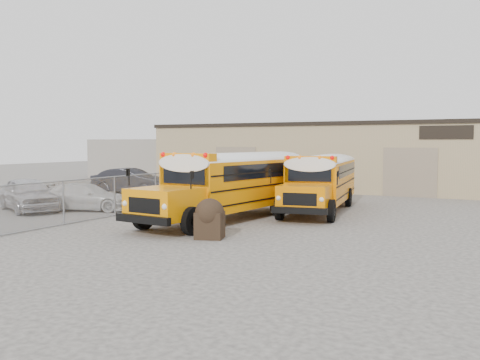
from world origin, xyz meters
The scene contains 10 objects.
ground centered at (0.00, 0.00, 0.00)m, with size 120.00×120.00×0.00m, color #464240.
warehouse centered at (0.00, 19.99, 2.37)m, with size 30.20×10.20×4.67m.
chainlink_fence centered at (-6.00, 3.00, 0.90)m, with size 0.07×18.07×1.81m.
distant_building_left centered at (-22.00, 22.00, 1.80)m, with size 8.00×6.00×3.60m, color gray.
school_bus_left centered at (-0.46, 7.78, 1.70)m, with size 3.54×10.20×2.93m.
school_bus_right centered at (0.42, 12.04, 1.59)m, with size 3.83×9.62×2.74m.
tarp_bundle centered at (0.65, -2.75, 0.71)m, with size 1.14×1.08×1.39m.
car_silver centered at (-11.01, -0.47, 0.82)m, with size 1.93×4.79×1.63m, color silver.
car_white centered at (-8.69, 1.00, 0.65)m, with size 1.83×4.51×1.31m, color silver.
car_dark centered at (-12.18, 8.55, 0.83)m, with size 1.75×5.01×1.65m, color black.
Camera 1 is at (10.14, -18.30, 3.29)m, focal length 40.00 mm.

